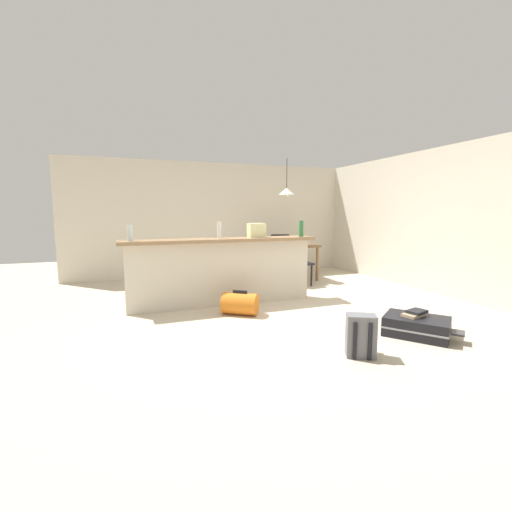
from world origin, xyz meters
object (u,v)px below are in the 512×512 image
bottle_clear (130,233)px  dining_chair_near_partition (297,259)px  suitcase_flat_black (417,326)px  pendant_lamp (287,191)px  bottle_white (219,230)px  book_stack (415,313)px  dining_table (288,249)px  dining_chair_far_side (279,253)px  grocery_bag (256,230)px  bottle_green (301,229)px  backpack_grey (361,336)px  duffel_bag_orange (240,304)px

bottle_clear → dining_chair_near_partition: bottle_clear is taller
dining_chair_near_partition → suitcase_flat_black: dining_chair_near_partition is taller
pendant_lamp → bottle_white: bearing=-140.2°
suitcase_flat_black → book_stack: bearing=88.6°
dining_table → suitcase_flat_black: size_ratio=1.28×
dining_chair_far_side → suitcase_flat_black: bearing=-91.0°
grocery_bag → pendant_lamp: (1.22, 1.49, 0.71)m
dining_table → dining_chair_near_partition: size_ratio=1.18×
bottle_white → bottle_green: bearing=-4.4°
grocery_bag → backpack_grey: (0.22, -2.37, -0.93)m
dining_chair_far_side → bottle_white: bearing=-133.6°
bottle_white → suitcase_flat_black: (1.79, -2.09, -1.04)m
bottle_clear → book_stack: 3.76m
dining_table → dining_chair_near_partition: bearing=-96.2°
grocery_bag → dining_chair_far_side: grocery_bag is taller
dining_chair_near_partition → suitcase_flat_black: size_ratio=1.08×
bottle_clear → bottle_green: size_ratio=0.85×
bottle_white → grocery_bag: (0.61, 0.03, -0.01)m
bottle_green → duffel_bag_orange: (-1.19, -0.49, -1.00)m
grocery_bag → duffel_bag_orange: size_ratio=0.46×
bottle_white → book_stack: (1.79, -2.05, -0.89)m
bottle_clear → pendant_lamp: bearing=26.6°
bottle_white → dining_table: bottle_white is taller
bottle_clear → suitcase_flat_black: bearing=-34.3°
bottle_white → duffel_bag_orange: 1.17m
grocery_bag → bottle_green: bearing=-10.7°
dining_chair_near_partition → dining_chair_far_side: (0.06, 1.03, 0.00)m
bottle_clear → dining_chair_far_side: 3.73m
suitcase_flat_black → dining_chair_near_partition: bearing=89.9°
pendant_lamp → duffel_bag_orange: 3.19m
bottle_green → dining_table: size_ratio=0.23×
pendant_lamp → bottle_green: bearing=-107.3°
grocery_bag → dining_table: 1.94m
dining_chair_near_partition → duffel_bag_orange: (-1.66, -1.51, -0.36)m
bottle_white → dining_chair_near_partition: 2.11m
bottle_white → backpack_grey: 2.65m
backpack_grey → dining_chair_near_partition: bearing=73.5°
dining_chair_near_partition → book_stack: 2.98m
bottle_white → dining_chair_near_partition: bottle_white is taller
backpack_grey → dining_table: bearing=74.8°
bottle_green → dining_table: 1.71m
bottle_clear → grocery_bag: bearing=1.7°
bottle_green → book_stack: (0.46, -1.95, -0.90)m
bottle_green → bottle_clear: bearing=178.2°
dining_chair_near_partition → backpack_grey: (-0.97, -3.25, -0.31)m
bottle_clear → grocery_bag: (1.87, 0.05, 0.00)m
dining_chair_far_side → dining_chair_near_partition: bearing=-93.5°
duffel_bag_orange → backpack_grey: bearing=-68.4°
dining_chair_far_side → duffel_bag_orange: size_ratio=1.64×
duffel_bag_orange → suitcase_flat_black: bearing=-42.3°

